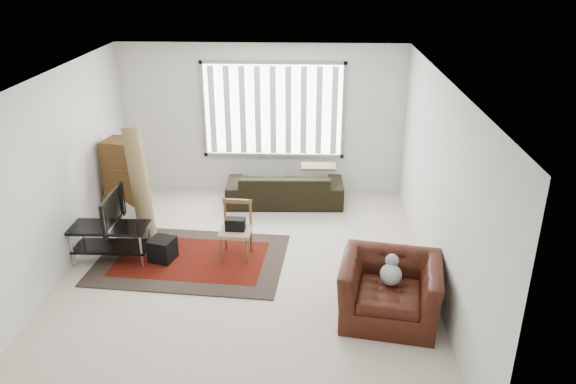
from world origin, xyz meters
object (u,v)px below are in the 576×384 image
tv_stand (111,236)px  moving_boxes (125,184)px  armchair (390,286)px  side_chair (236,228)px  sofa (285,183)px

tv_stand → moving_boxes: (-0.18, 1.32, 0.25)m
moving_boxes → armchair: moving_boxes is taller
tv_stand → side_chair: (1.77, 0.19, 0.07)m
tv_stand → armchair: bearing=-17.7°
tv_stand → armchair: armchair is taller
sofa → side_chair: bearing=70.3°
tv_stand → armchair: 3.98m
armchair → tv_stand: bearing=172.1°
sofa → armchair: 3.59m
sofa → armchair: (1.42, -3.30, 0.05)m
moving_boxes → sofa: (2.56, 0.77, -0.25)m
tv_stand → armchair: size_ratio=0.82×
side_chair → armchair: (2.03, -1.40, -0.02)m
side_chair → armchair: size_ratio=0.63×
tv_stand → armchair: (3.79, -1.21, 0.04)m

